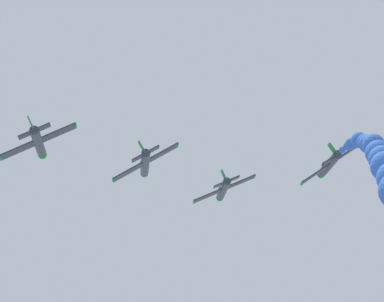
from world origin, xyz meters
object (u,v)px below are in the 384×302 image
Objects in this scene: airplane_right_inner at (330,164)px; airplane_left_inner at (145,163)px; airplane_lead at (224,189)px; airplane_left_outer at (38,142)px.

airplane_left_inner is at bearing -179.83° from airplane_right_inner.
airplane_right_inner is (12.43, -12.33, 0.63)m from airplane_lead.
airplane_left_inner reaches higher than airplane_left_outer.
airplane_lead is 16.75m from airplane_left_inner.
airplane_left_inner is 23.69m from airplane_right_inner.
airplane_right_inner reaches higher than airplane_left_inner.
airplane_left_inner is at bearing -132.22° from airplane_lead.
airplane_right_inner reaches higher than airplane_lead.
airplane_left_inner is 1.00× the size of airplane_left_outer.
airplane_right_inner is at bearing 15.82° from airplane_left_outer.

